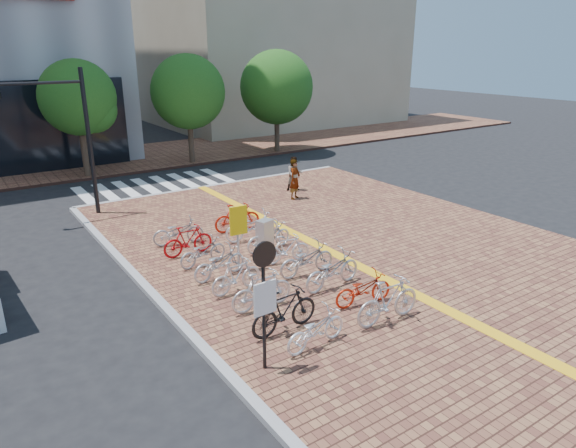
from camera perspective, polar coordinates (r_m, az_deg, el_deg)
ground at (r=14.81m, az=3.31°, el=-7.60°), size 120.00×120.00×0.00m
sidewalk at (r=14.02m, az=26.50°, el=-11.08°), size 14.00×34.00×0.15m
tactile_strip at (r=13.20m, az=24.32°, el=-12.25°), size 0.40×34.00×0.01m
kerb_north at (r=25.89m, az=-7.60°, el=4.27°), size 14.00×0.25×0.15m
far_sidewalk at (r=33.13m, az=-19.44°, el=6.62°), size 70.00×8.00×0.15m
building_beige at (r=49.88m, az=-2.78°, el=21.85°), size 20.00×18.00×18.00m
crosswalk at (r=26.75m, az=-14.33°, el=4.17°), size 7.50×4.00×0.01m
street_trees at (r=30.94m, az=-9.19°, el=14.19°), size 16.20×4.60×6.35m
bike_0 at (r=11.87m, az=3.10°, el=-11.59°), size 1.75×0.75×0.89m
bike_1 at (r=12.37m, az=-0.38°, el=-9.58°), size 1.89×0.60×1.12m
bike_2 at (r=13.41m, az=-2.92°, el=-7.36°), size 1.78×0.56×1.06m
bike_3 at (r=14.34m, az=-5.76°, el=-5.77°), size 1.66×0.61×0.97m
bike_4 at (r=15.29m, az=-7.64°, el=-4.28°), size 1.87×0.90×0.94m
bike_5 at (r=16.26m, az=-9.45°, el=-3.04°), size 1.74×0.84×0.87m
bike_6 at (r=17.06m, az=-11.06°, el=-1.80°), size 1.70×0.50×1.02m
bike_7 at (r=18.08m, az=-12.09°, el=-0.82°), size 1.84×0.94×0.92m
bike_8 at (r=12.99m, az=11.08°, el=-8.36°), size 1.97×0.62×1.17m
bike_9 at (r=13.79m, az=8.36°, el=-7.16°), size 1.75×0.83×0.89m
bike_10 at (r=14.59m, az=4.94°, el=-5.14°), size 2.04×0.87×1.04m
bike_11 at (r=15.35m, az=2.08°, el=-3.93°), size 1.90×0.71×0.99m
bike_12 at (r=16.16m, az=-0.16°, el=-2.79°), size 1.61×0.74×0.94m
bike_13 at (r=17.20m, az=-2.18°, el=-1.39°), size 1.87×0.85×0.95m
bike_14 at (r=18.06m, az=-4.03°, el=-0.24°), size 2.06×0.98×1.04m
bike_15 at (r=19.00m, az=-5.66°, el=0.72°), size 1.81×0.73×1.06m
pedestrian_a at (r=22.94m, az=0.77°, el=5.00°), size 0.77×0.67×1.79m
pedestrian_b at (r=24.32m, az=0.73°, el=5.61°), size 0.96×0.86×1.62m
utility_box at (r=16.99m, az=-2.59°, el=-1.35°), size 0.61×0.52×1.12m
yellow_sign at (r=15.39m, az=-5.56°, el=-0.25°), size 0.56×0.15×2.05m
notice_sign at (r=10.44m, az=-2.64°, el=-7.44°), size 0.54×0.13×2.92m
traffic_light_pole at (r=21.53m, az=-25.01°, el=10.67°), size 3.10×1.19×5.76m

